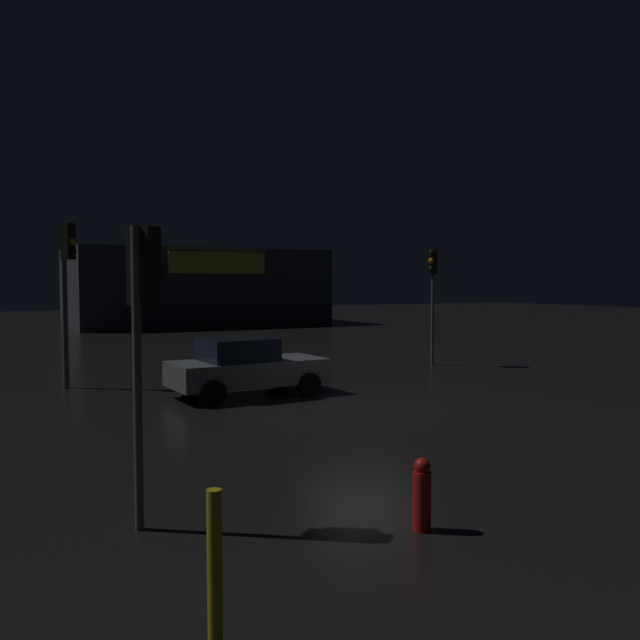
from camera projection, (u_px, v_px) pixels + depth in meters
name	position (u px, v px, depth m)	size (l,w,h in m)	color
ground_plane	(362.00, 409.00, 15.52)	(120.00, 120.00, 0.00)	black
store_building	(195.00, 287.00, 46.22)	(16.59, 9.51, 5.13)	#33383D
traffic_signal_main	(432.00, 276.00, 23.33)	(0.43, 0.42, 4.14)	#595B60
traffic_signal_opposite	(144.00, 298.00, 7.92)	(0.43, 0.41, 3.61)	#595B60
traffic_signal_cross_right	(67.00, 273.00, 18.33)	(0.42, 0.43, 4.56)	#595B60
car_near	(245.00, 367.00, 17.21)	(4.06, 2.17, 1.51)	slate
fire_hydrant	(422.00, 495.00, 7.90)	(0.22, 0.22, 0.87)	red
bollard_kerb_a	(215.00, 568.00, 5.38)	(0.12, 0.12, 1.29)	gold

